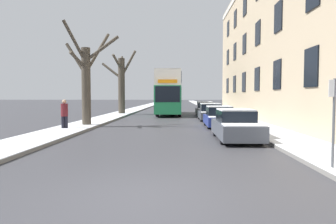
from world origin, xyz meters
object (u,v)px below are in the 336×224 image
bare_tree_left_1 (121,83)px  parked_car_0 (236,126)px  parked_car_1 (219,117)px  parked_car_3 (205,109)px  street_sign_post (334,119)px  bare_tree_left_0 (86,79)px  parked_car_2 (210,113)px  pedestrian_left_sidewalk (64,114)px  double_decker_bus (169,91)px

bare_tree_left_1 → parked_car_0: 20.58m
parked_car_1 → parked_car_0: bearing=-90.0°
parked_car_3 → street_sign_post: street_sign_post is taller
parked_car_1 → street_sign_post: (1.39, -11.69, 0.79)m
bare_tree_left_0 → parked_car_0: (8.66, -5.53, -2.47)m
parked_car_2 → street_sign_post: 17.22m
parked_car_2 → pedestrian_left_sidewalk: bearing=-139.4°
parked_car_1 → pedestrian_left_sidewalk: 9.59m
bare_tree_left_1 → street_sign_post: 26.48m
bare_tree_left_0 → parked_car_1: bare_tree_left_0 is taller
bare_tree_left_0 → pedestrian_left_sidewalk: bearing=-104.5°
double_decker_bus → pedestrian_left_sidewalk: bearing=-110.0°
parked_car_1 → parked_car_2: 5.45m
parked_car_1 → parked_car_2: (0.00, 5.45, 0.02)m
bare_tree_left_1 → double_decker_bus: bare_tree_left_1 is taller
parked_car_1 → street_sign_post: bearing=-83.2°
bare_tree_left_1 → parked_car_1: bare_tree_left_1 is taller
double_decker_bus → street_sign_post: size_ratio=4.25×
parked_car_3 → bare_tree_left_0: bearing=-127.9°
parked_car_3 → parked_car_1: bearing=-90.0°
parked_car_2 → parked_car_3: (-0.00, 5.48, 0.02)m
bare_tree_left_1 → pedestrian_left_sidewalk: (-0.38, -15.13, -2.43)m
parked_car_2 → pedestrian_left_sidewalk: (-9.25, -7.94, 0.35)m
bare_tree_left_1 → parked_car_0: bare_tree_left_1 is taller
pedestrian_left_sidewalk → street_sign_post: bearing=110.0°
parked_car_1 → street_sign_post: size_ratio=1.59×
bare_tree_left_0 → parked_car_2: bare_tree_left_0 is taller
parked_car_0 → parked_car_2: (0.00, 11.17, -0.01)m
bare_tree_left_0 → bare_tree_left_1: bearing=91.0°
double_decker_bus → pedestrian_left_sidewalk: 16.39m
double_decker_bus → bare_tree_left_0: bearing=-110.9°
parked_car_2 → parked_car_3: bearing=90.0°
parked_car_0 → parked_car_2: parked_car_0 is taller
double_decker_bus → parked_car_0: bearing=-78.8°
bare_tree_left_0 → street_sign_post: bearing=-48.9°
parked_car_1 → pedestrian_left_sidewalk: pedestrian_left_sidewalk is taller
bare_tree_left_0 → parked_car_0: bearing=-32.6°
bare_tree_left_0 → street_sign_post: bare_tree_left_0 is taller
bare_tree_left_0 → parked_car_2: bearing=33.1°
bare_tree_left_0 → parked_car_0: bare_tree_left_0 is taller
parked_car_0 → parked_car_3: bearing=90.0°
parked_car_0 → double_decker_bus: bearing=101.2°
bare_tree_left_0 → bare_tree_left_1: size_ratio=0.98×
parked_car_3 → parked_car_0: bearing=-90.0°
parked_car_3 → pedestrian_left_sidewalk: 16.30m
parked_car_2 → bare_tree_left_0: bearing=-146.9°
double_decker_bus → street_sign_post: bearing=-78.3°
bare_tree_left_1 → parked_car_0: (8.87, -18.36, -2.78)m
pedestrian_left_sidewalk → parked_car_0: bearing=131.6°
parked_car_0 → parked_car_1: 5.72m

